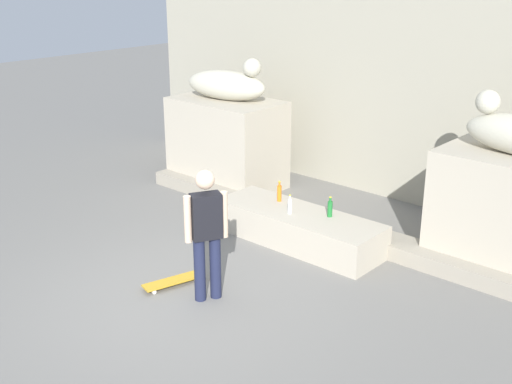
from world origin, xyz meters
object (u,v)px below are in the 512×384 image
(statue_reclining_left, at_px, (228,84))
(skater, at_px, (206,230))
(skateboard, at_px, (173,281))
(bottle_clear, at_px, (290,206))
(bottle_orange, at_px, (279,193))
(bottle_green, at_px, (330,208))

(statue_reclining_left, height_order, skater, statue_reclining_left)
(skateboard, height_order, bottle_clear, bottle_clear)
(statue_reclining_left, height_order, bottle_clear, statue_reclining_left)
(skater, xyz_separation_m, skateboard, (-0.57, -0.07, -0.86))
(skater, bearing_deg, statue_reclining_left, -111.61)
(skateboard, height_order, bottle_orange, bottle_orange)
(bottle_clear, bearing_deg, skater, -82.30)
(statue_reclining_left, relative_size, bottle_orange, 5.21)
(bottle_clear, xyz_separation_m, bottle_orange, (-0.44, 0.29, 0.02))
(skateboard, xyz_separation_m, bottle_clear, (0.31, 2.00, 0.54))
(statue_reclining_left, distance_m, skateboard, 4.43)
(statue_reclining_left, distance_m, skater, 4.43)
(bottle_clear, xyz_separation_m, bottle_green, (0.51, 0.28, 0.01))
(bottle_orange, bearing_deg, bottle_green, -0.46)
(statue_reclining_left, bearing_deg, skateboard, -66.36)
(skater, relative_size, bottle_clear, 5.82)
(bottle_clear, bearing_deg, bottle_green, 29.19)
(skateboard, bearing_deg, bottle_green, 175.99)
(statue_reclining_left, bearing_deg, skater, -59.47)
(statue_reclining_left, relative_size, skater, 1.00)
(skater, bearing_deg, bottle_clear, -144.26)
(statue_reclining_left, relative_size, skateboard, 2.03)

